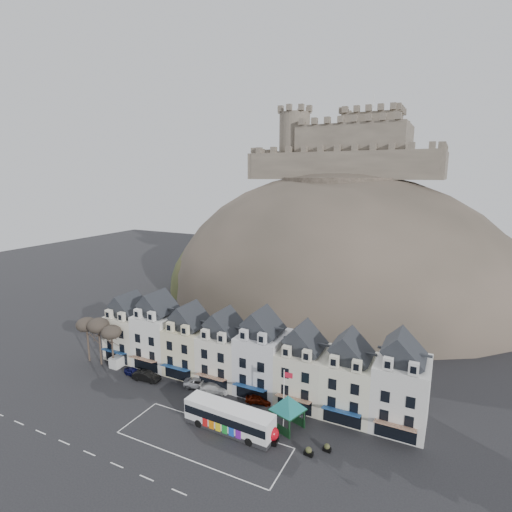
{
  "coord_description": "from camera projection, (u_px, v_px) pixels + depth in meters",
  "views": [
    {
      "loc": [
        28.2,
        -36.03,
        33.11
      ],
      "look_at": [
        -1.91,
        24.0,
        19.47
      ],
      "focal_mm": 28.0,
      "sensor_mm": 36.0,
      "label": 1
    }
  ],
  "objects": [
    {
      "name": "red_buoy",
      "position": [
        272.0,
        435.0,
        50.09
      ],
      "size": [
        1.77,
        1.77,
        2.19
      ],
      "rotation": [
        0.0,
        0.0,
        0.17
      ],
      "color": "black",
      "rests_on": "ground"
    },
    {
      "name": "castle",
      "position": [
        349.0,
        149.0,
        108.83
      ],
      "size": [
        50.2,
        22.2,
        22.0
      ],
      "color": "brown",
      "rests_on": "ground"
    },
    {
      "name": "bus_shelter",
      "position": [
        288.0,
        403.0,
        52.43
      ],
      "size": [
        7.2,
        7.2,
        4.79
      ],
      "rotation": [
        0.0,
        0.0,
        -0.31
      ],
      "color": "black",
      "rests_on": "ground"
    },
    {
      "name": "car_navy",
      "position": [
        134.0,
        372.0,
        66.94
      ],
      "size": [
        4.07,
        2.26,
        1.31
      ],
      "primitive_type": "imported",
      "rotation": [
        0.0,
        0.0,
        1.38
      ],
      "color": "#0C0E40",
      "rests_on": "ground"
    },
    {
      "name": "planter_west",
      "position": [
        327.0,
        448.0,
        48.64
      ],
      "size": [
        1.03,
        0.7,
        1.0
      ],
      "rotation": [
        0.0,
        0.0,
        -0.07
      ],
      "color": "black",
      "rests_on": "ground"
    },
    {
      "name": "car_maroon",
      "position": [
        259.0,
        399.0,
        58.9
      ],
      "size": [
        4.2,
        2.37,
        1.35
      ],
      "primitive_type": "imported",
      "rotation": [
        0.0,
        0.0,
        1.78
      ],
      "color": "#601405",
      "rests_on": "ground"
    },
    {
      "name": "bus",
      "position": [
        229.0,
        417.0,
        52.29
      ],
      "size": [
        12.64,
        3.43,
        3.54
      ],
      "rotation": [
        0.0,
        0.0,
        -0.04
      ],
      "color": "#262628",
      "rests_on": "ground"
    },
    {
      "name": "car_black",
      "position": [
        147.0,
        376.0,
        65.34
      ],
      "size": [
        4.92,
        2.17,
        1.57
      ],
      "primitive_type": "imported",
      "rotation": [
        0.0,
        0.0,
        1.68
      ],
      "color": "black",
      "rests_on": "ground"
    },
    {
      "name": "white_van",
      "position": [
        121.0,
        360.0,
        70.86
      ],
      "size": [
        1.82,
        4.11,
        1.87
      ],
      "rotation": [
        0.0,
        0.0,
        0.01
      ],
      "color": "silver",
      "rests_on": "ground"
    },
    {
      "name": "planter_east",
      "position": [
        309.0,
        451.0,
        47.91
      ],
      "size": [
        1.14,
        0.76,
        1.09
      ],
      "rotation": [
        0.0,
        0.0,
        -0.09
      ],
      "color": "black",
      "rests_on": "ground"
    },
    {
      "name": "castle_hill",
      "position": [
        339.0,
        297.0,
        110.37
      ],
      "size": [
        100.0,
        76.0,
        68.0
      ],
      "color": "#363229",
      "rests_on": "ground"
    },
    {
      "name": "ground",
      "position": [
        185.0,
        441.0,
        50.54
      ],
      "size": [
        300.0,
        300.0,
        0.0
      ],
      "primitive_type": "plane",
      "color": "black",
      "rests_on": "ground"
    },
    {
      "name": "tree_left_mid",
      "position": [
        98.0,
        326.0,
        69.72
      ],
      "size": [
        3.78,
        3.78,
        8.64
      ],
      "color": "#332A20",
      "rests_on": "ground"
    },
    {
      "name": "car_white",
      "position": [
        215.0,
        388.0,
        61.95
      ],
      "size": [
        4.96,
        2.9,
        1.35
      ],
      "primitive_type": "imported",
      "rotation": [
        0.0,
        0.0,
        1.8
      ],
      "color": "silver",
      "rests_on": "ground"
    },
    {
      "name": "car_silver",
      "position": [
        200.0,
        382.0,
        63.47
      ],
      "size": [
        5.65,
        4.23,
        1.44
      ],
      "primitive_type": "imported",
      "rotation": [
        0.0,
        0.0,
        1.98
      ],
      "color": "#9B9CA2",
      "rests_on": "ground"
    },
    {
      "name": "coach_bay_markings",
      "position": [
        203.0,
        440.0,
        50.76
      ],
      "size": [
        22.0,
        7.5,
        0.01
      ],
      "primitive_type": "cube",
      "color": "silver",
      "rests_on": "ground"
    },
    {
      "name": "car_charcoal",
      "position": [
        292.0,
        410.0,
        56.09
      ],
      "size": [
        4.19,
        2.52,
        1.3
      ],
      "primitive_type": "imported",
      "rotation": [
        0.0,
        0.0,
        1.26
      ],
      "color": "black",
      "rests_on": "ground"
    },
    {
      "name": "flagpole",
      "position": [
        284.0,
        395.0,
        52.21
      ],
      "size": [
        1.22,
        0.17,
        8.4
      ],
      "rotation": [
        0.0,
        0.0,
        0.08
      ],
      "color": "silver",
      "rests_on": "ground"
    },
    {
      "name": "townhouse_terrace",
      "position": [
        245.0,
        353.0,
        63.41
      ],
      "size": [
        54.4,
        9.35,
        11.8
      ],
      "color": "silver",
      "rests_on": "ground"
    },
    {
      "name": "tree_left_far",
      "position": [
        86.0,
        325.0,
        71.1
      ],
      "size": [
        3.61,
        3.61,
        8.24
      ],
      "color": "#332A20",
      "rests_on": "ground"
    },
    {
      "name": "tree_left_near",
      "position": [
        111.0,
        333.0,
        68.54
      ],
      "size": [
        3.43,
        3.43,
        7.84
      ],
      "color": "#332A20",
      "rests_on": "ground"
    }
  ]
}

